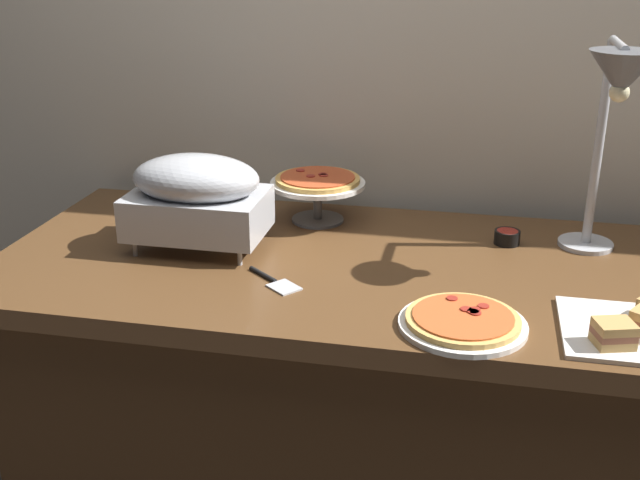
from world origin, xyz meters
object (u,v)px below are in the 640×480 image
heat_lamp (616,98)px  pizza_plate_center (318,185)px  serving_spatula (274,281)px  chafing_dish (197,196)px  pizza_plate_front (463,322)px  sauce_cup_near (507,237)px

heat_lamp → pizza_plate_center: 0.81m
serving_spatula → chafing_dish: bearing=144.5°
pizza_plate_front → sauce_cup_near: sauce_cup_near is taller
chafing_dish → serving_spatula: chafing_dish is taller
pizza_plate_front → serving_spatula: size_ratio=1.74×
sauce_cup_near → pizza_plate_front: bearing=-100.9°
chafing_dish → pizza_plate_center: chafing_dish is taller
sauce_cup_near → serving_spatula: bearing=-146.0°
chafing_dish → serving_spatula: 0.33m
pizza_plate_front → heat_lamp: bearing=51.4°
chafing_dish → heat_lamp: heat_lamp is taller
heat_lamp → sauce_cup_near: heat_lamp is taller
pizza_plate_center → sauce_cup_near: pizza_plate_center is taller
pizza_plate_front → pizza_plate_center: size_ratio=1.00×
heat_lamp → serving_spatula: 0.88m
serving_spatula → pizza_plate_center: bearing=88.3°
pizza_plate_center → serving_spatula: bearing=-91.7°
sauce_cup_near → serving_spatula: size_ratio=0.44×
heat_lamp → serving_spatula: (-0.74, -0.24, -0.41)m
chafing_dish → heat_lamp: 1.02m
heat_lamp → pizza_plate_center: size_ratio=2.02×
heat_lamp → pizza_plate_front: bearing=-128.6°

